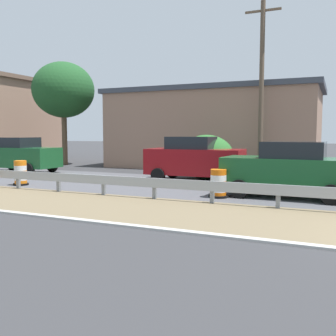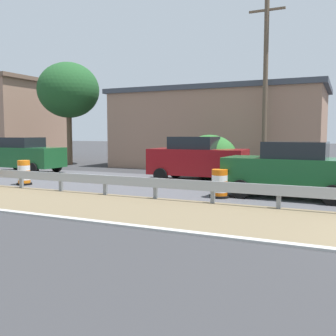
% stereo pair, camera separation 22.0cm
% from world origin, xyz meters
% --- Properties ---
extents(traffic_barrel_close, '(0.68, 0.68, 0.98)m').
position_xyz_m(traffic_barrel_close, '(3.60, 6.28, 0.44)').
color(traffic_barrel_close, orange).
rests_on(traffic_barrel_close, ground).
extents(traffic_barrel_mid, '(0.64, 0.64, 1.05)m').
position_xyz_m(traffic_barrel_mid, '(3.23, 14.88, 0.47)').
color(traffic_barrel_mid, orange).
rests_on(traffic_barrel_mid, ground).
extents(car_mid_far_lane, '(2.10, 4.63, 1.98)m').
position_xyz_m(car_mid_far_lane, '(7.28, 19.01, 0.99)').
color(car_mid_far_lane, '#195128').
rests_on(car_mid_far_lane, ground).
extents(car_distant_a, '(2.14, 4.44, 2.05)m').
position_xyz_m(car_distant_a, '(7.46, 8.56, 1.03)').
color(car_distant_a, maroon).
rests_on(car_distant_a, ground).
extents(car_distant_b, '(2.19, 4.43, 1.93)m').
position_xyz_m(car_distant_b, '(4.62, 4.08, 0.97)').
color(car_distant_b, '#195128').
rests_on(car_distant_b, ground).
extents(roadside_shop_near, '(6.95, 13.30, 5.01)m').
position_xyz_m(roadside_shop_near, '(15.15, 9.96, 2.52)').
color(roadside_shop_near, '#93705B').
rests_on(roadside_shop_near, ground).
extents(utility_pole_near, '(0.24, 1.80, 8.86)m').
position_xyz_m(utility_pole_near, '(11.11, 6.25, 4.59)').
color(utility_pole_near, brown).
rests_on(utility_pole_near, ground).
extents(bush_roadside, '(2.69, 2.69, 2.14)m').
position_xyz_m(bush_roadside, '(8.66, 8.39, 1.07)').
color(bush_roadside, '#286028').
rests_on(bush_roadside, ground).
extents(tree_roadside, '(4.21, 4.21, 7.07)m').
position_xyz_m(tree_roadside, '(12.48, 19.97, 5.15)').
color(tree_roadside, brown).
rests_on(tree_roadside, ground).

